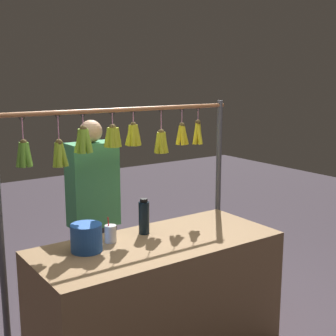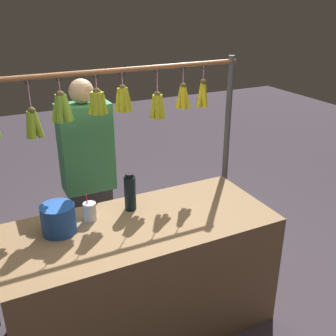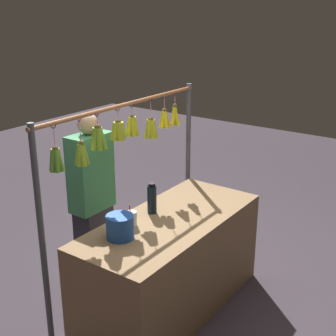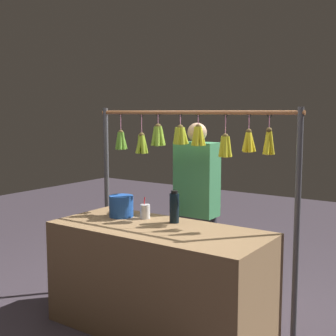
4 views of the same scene
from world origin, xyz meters
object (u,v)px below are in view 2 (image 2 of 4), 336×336
object	(u,v)px
water_bottle	(130,192)
vendor_person	(89,185)
blue_bucket	(58,219)
drink_cup	(90,211)

from	to	relation	value
water_bottle	vendor_person	size ratio (longest dim) A/B	0.16
water_bottle	blue_bucket	bearing A→B (deg)	8.90
water_bottle	vendor_person	distance (m)	0.58
vendor_person	blue_bucket	bearing A→B (deg)	60.28
water_bottle	drink_cup	xyz separation A→B (m)	(0.28, 0.02, -0.06)
water_bottle	vendor_person	xyz separation A→B (m)	(0.12, -0.55, -0.15)
water_bottle	vendor_person	world-z (taller)	vendor_person
water_bottle	drink_cup	bearing A→B (deg)	3.25
vendor_person	drink_cup	bearing A→B (deg)	74.97
blue_bucket	vendor_person	bearing A→B (deg)	-119.72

